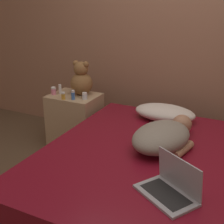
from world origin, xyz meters
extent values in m
plane|color=brown|center=(0.00, 0.00, 0.00)|extent=(12.00, 12.00, 0.00)
cube|color=#996B51|center=(0.00, 1.21, 1.30)|extent=(8.00, 0.06, 2.60)
cube|color=brown|center=(0.00, 0.00, 0.11)|extent=(1.45, 1.85, 0.23)
cube|color=maroon|center=(0.00, 0.00, 0.35)|extent=(1.42, 1.81, 0.23)
cube|color=tan|center=(-1.04, 0.70, 0.28)|extent=(0.51, 0.40, 0.56)
ellipsoid|color=beige|center=(-0.05, 0.69, 0.53)|extent=(0.56, 0.32, 0.14)
ellipsoid|color=gray|center=(0.10, 0.12, 0.56)|extent=(0.48, 0.61, 0.19)
sphere|color=#A87556|center=(0.17, 0.46, 0.54)|extent=(0.16, 0.16, 0.16)
cylinder|color=#A87556|center=(0.27, 0.12, 0.49)|extent=(0.11, 0.25, 0.06)
cube|color=#9E9EA3|center=(0.31, -0.44, 0.47)|extent=(0.41, 0.37, 0.02)
cube|color=black|center=(0.31, -0.44, 0.48)|extent=(0.32, 0.28, 0.00)
cube|color=#9E9EA3|center=(0.36, -0.36, 0.58)|extent=(0.31, 0.21, 0.21)
cube|color=black|center=(0.36, -0.36, 0.58)|extent=(0.27, 0.18, 0.18)
sphere|color=brown|center=(-0.97, 0.76, 0.68)|extent=(0.23, 0.23, 0.23)
sphere|color=brown|center=(-0.97, 0.76, 0.84)|extent=(0.15, 0.15, 0.15)
sphere|color=brown|center=(-1.04, 0.76, 0.89)|extent=(0.06, 0.06, 0.06)
sphere|color=brown|center=(-0.91, 0.76, 0.89)|extent=(0.06, 0.06, 0.06)
cylinder|color=gold|center=(-1.06, 0.54, 0.59)|extent=(0.04, 0.04, 0.06)
cylinder|color=white|center=(-1.06, 0.54, 0.63)|extent=(0.04, 0.04, 0.02)
cylinder|color=pink|center=(-1.24, 0.62, 0.59)|extent=(0.05, 0.05, 0.06)
cylinder|color=white|center=(-1.24, 0.62, 0.63)|extent=(0.05, 0.05, 0.02)
cylinder|color=white|center=(-1.19, 0.67, 0.60)|extent=(0.03, 0.03, 0.08)
cylinder|color=white|center=(-1.19, 0.67, 0.65)|extent=(0.03, 0.03, 0.02)
cylinder|color=#3866B2|center=(-0.96, 0.57, 0.60)|extent=(0.04, 0.04, 0.08)
cylinder|color=white|center=(-0.96, 0.57, 0.65)|extent=(0.03, 0.03, 0.02)
cylinder|color=silver|center=(-0.87, 0.63, 0.59)|extent=(0.05, 0.05, 0.05)
cylinder|color=white|center=(-0.87, 0.63, 0.62)|extent=(0.05, 0.05, 0.02)
camera|label=1|loc=(0.70, -1.92, 1.55)|focal=50.00mm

